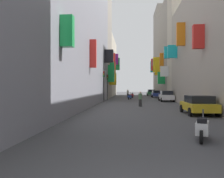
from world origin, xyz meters
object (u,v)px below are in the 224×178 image
Objects in this scene: parked_car_blue at (156,94)px; pedestrian_crossing at (128,94)px; parked_car_white at (166,96)px; parked_car_green at (151,92)px; parked_car_yellow at (198,104)px; scooter_blue at (130,97)px; scooter_red at (132,95)px; traffic_light_far_corner at (104,81)px; pedestrian_near_left at (140,99)px; traffic_light_near_corner at (108,83)px; scooter_white at (202,128)px.

parked_car_blue is 2.56× the size of pedestrian_crossing.
parked_car_blue is 5.89m from pedestrian_crossing.
parked_car_white is 22.54m from parked_car_green.
parked_car_yellow is 0.99× the size of parked_car_green.
scooter_blue is at bearing -105.96° from parked_car_green.
parked_car_white is 12.17m from scooter_red.
pedestrian_near_left is at bearing -54.59° from traffic_light_far_corner.
scooter_blue is 0.46× the size of traffic_light_near_corner.
pedestrian_near_left is 8.17m from traffic_light_far_corner.
pedestrian_crossing reaches higher than scooter_white.
pedestrian_crossing is at bearing -166.19° from scooter_red.
scooter_blue is 0.97× the size of scooter_red.
scooter_red is (-2.40, 35.47, 0.00)m from scooter_white.
traffic_light_far_corner is at bearing -161.94° from parked_car_white.
traffic_light_near_corner reaches higher than pedestrian_near_left.
traffic_light_near_corner is at bearing -112.21° from parked_car_green.
scooter_white is 22.49m from traffic_light_far_corner.
parked_car_green is 46.86m from scooter_white.
parked_car_white reaches higher than parked_car_yellow.
parked_car_yellow is 8.75m from scooter_white.
traffic_light_far_corner is (-6.30, 21.45, 2.37)m from scooter_white.
parked_car_green is at bearing 87.34° from scooter_white.
parked_car_green reaches higher than scooter_blue.
traffic_light_near_corner reaches higher than pedestrian_crossing.
scooter_blue is at bearing 94.75° from pedestrian_near_left.
parked_car_white reaches higher than scooter_red.
traffic_light_near_corner is at bearing 115.88° from parked_car_yellow.
pedestrian_crossing reaches higher than scooter_blue.
parked_car_green reaches higher than parked_car_yellow.
scooter_red is 10.40m from traffic_light_near_corner.
traffic_light_far_corner is (-8.48, -25.36, 2.05)m from parked_car_green.
scooter_white is 35.41m from pedestrian_crossing.
scooter_blue is (-5.16, 20.65, -0.27)m from parked_car_yellow.
parked_car_blue reaches higher than scooter_red.
parked_car_blue is at bearing 79.57° from pedestrian_near_left.
traffic_light_far_corner is (-4.58, 6.45, 2.06)m from pedestrian_near_left.
parked_car_white reaches higher than scooter_blue.
parked_car_blue is (0.05, 28.53, -0.00)m from parked_car_yellow.
parked_car_white is at bearing 89.71° from parked_car_yellow.
pedestrian_near_left is (-3.90, -31.80, -0.01)m from parked_car_green.
scooter_white is 0.90× the size of scooter_red.
scooter_red is at bearing 112.99° from parked_car_white.
pedestrian_crossing reaches higher than parked_car_green.
traffic_light_far_corner is at bearing 123.39° from parked_car_yellow.
traffic_light_near_corner is (-8.56, 17.64, 1.97)m from parked_car_yellow.
parked_car_white reaches higher than scooter_white.
parked_car_green is (-0.15, 9.84, 0.05)m from parked_car_blue.
traffic_light_near_corner reaches higher than scooter_white.
parked_car_yellow is at bearing -56.61° from traffic_light_far_corner.
pedestrian_crossing reaches higher than parked_car_yellow.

